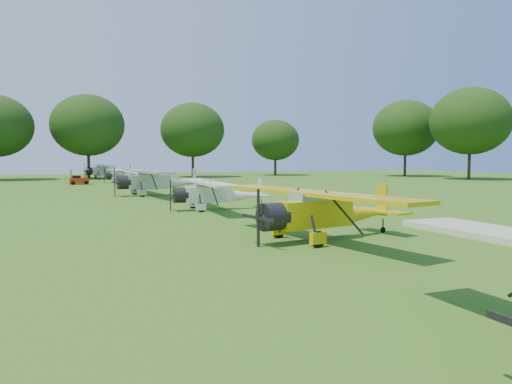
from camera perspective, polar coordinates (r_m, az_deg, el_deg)
ground at (r=25.70m, az=-2.54°, el=-3.33°), size 160.00×160.00×0.00m
tree_belt at (r=27.53m, az=4.45°, el=13.93°), size 137.36×130.27×14.52m
aircraft_2 at (r=20.00m, az=7.75°, el=-1.87°), size 6.84×10.83×2.13m
aircraft_3 at (r=31.24m, az=-4.65°, el=0.05°), size 6.19×9.86×1.94m
aircraft_4 at (r=43.78m, az=-11.47°, el=1.42°), size 7.47×11.89×2.34m
aircraft_5 at (r=56.63m, az=-13.00°, el=1.66°), size 5.78×9.18×1.82m
aircraft_6 at (r=67.02m, az=-14.75°, el=1.98°), size 5.86×9.30×1.83m
aircraft_7 at (r=80.28m, az=-16.65°, el=2.46°), size 7.35×11.69×2.31m
golf_cart at (r=63.58m, az=-19.62°, el=1.38°), size 2.26×1.47×1.87m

